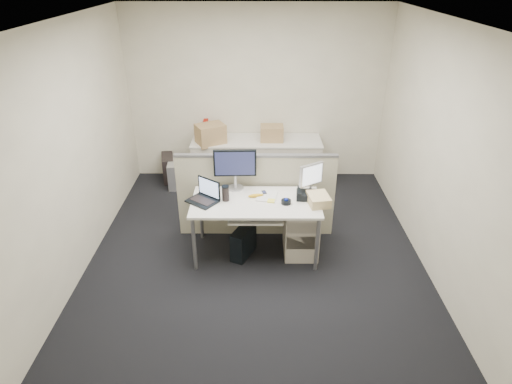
{
  "coord_description": "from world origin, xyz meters",
  "views": [
    {
      "loc": [
        0.03,
        -4.33,
        3.18
      ],
      "look_at": [
        0.0,
        0.15,
        0.77
      ],
      "focal_mm": 30.0,
      "sensor_mm": 36.0,
      "label": 1
    }
  ],
  "objects_px": {
    "laptop": "(202,192)",
    "desk": "(256,206)",
    "monitor_main": "(235,170)",
    "desk_phone": "(307,195)"
  },
  "relations": [
    {
      "from": "monitor_main",
      "to": "laptop",
      "type": "xyz_separation_m",
      "value": [
        -0.37,
        -0.34,
        -0.13
      ]
    },
    {
      "from": "laptop",
      "to": "desk",
      "type": "bearing_deg",
      "value": 38.78
    },
    {
      "from": "desk",
      "to": "laptop",
      "type": "relative_size",
      "value": 4.48
    },
    {
      "from": "monitor_main",
      "to": "desk_phone",
      "type": "distance_m",
      "value": 0.91
    },
    {
      "from": "desk",
      "to": "desk_phone",
      "type": "xyz_separation_m",
      "value": [
        0.6,
        0.08,
        0.1
      ]
    },
    {
      "from": "desk",
      "to": "monitor_main",
      "type": "xyz_separation_m",
      "value": [
        -0.25,
        0.32,
        0.32
      ]
    },
    {
      "from": "desk",
      "to": "desk_phone",
      "type": "relative_size",
      "value": 6.21
    },
    {
      "from": "desk_phone",
      "to": "monitor_main",
      "type": "bearing_deg",
      "value": 168.91
    },
    {
      "from": "desk",
      "to": "desk_phone",
      "type": "height_order",
      "value": "desk_phone"
    },
    {
      "from": "monitor_main",
      "to": "desk_phone",
      "type": "height_order",
      "value": "monitor_main"
    }
  ]
}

